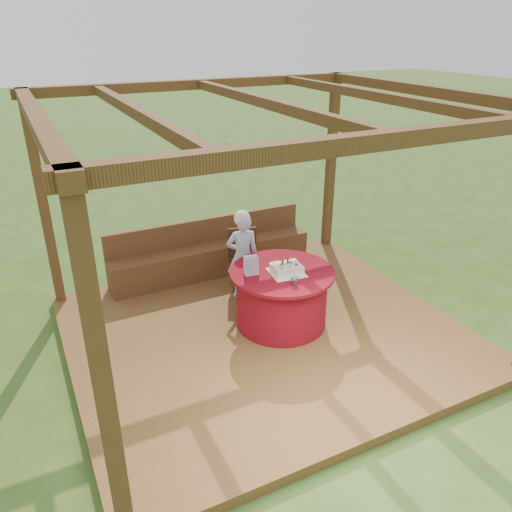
% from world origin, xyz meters
% --- Properties ---
extents(ground, '(60.00, 60.00, 0.00)m').
position_xyz_m(ground, '(0.00, 0.00, 0.00)').
color(ground, '#32531B').
rests_on(ground, ground).
extents(deck, '(4.50, 4.00, 0.12)m').
position_xyz_m(deck, '(0.00, 0.00, 0.06)').
color(deck, brown).
rests_on(deck, ground).
extents(pergola, '(4.50, 4.00, 2.72)m').
position_xyz_m(pergola, '(0.00, 0.00, 2.41)').
color(pergola, brown).
rests_on(pergola, deck).
extents(bench, '(3.00, 0.42, 0.80)m').
position_xyz_m(bench, '(0.00, 1.72, 0.38)').
color(bench, brown).
rests_on(bench, deck).
extents(table, '(1.25, 1.25, 0.72)m').
position_xyz_m(table, '(0.24, 0.05, 0.49)').
color(table, maroon).
rests_on(table, deck).
extents(chair, '(0.49, 0.49, 0.84)m').
position_xyz_m(chair, '(0.24, 1.12, 0.58)').
color(chair, '#331E10').
rests_on(chair, deck).
extents(elderly_woman, '(0.48, 0.36, 1.23)m').
position_xyz_m(elderly_woman, '(0.12, 0.89, 0.74)').
color(elderly_woman, '#8BA9CF').
rests_on(elderly_woman, deck).
extents(birthday_cake, '(0.42, 0.42, 0.18)m').
position_xyz_m(birthday_cake, '(0.27, -0.02, 0.89)').
color(birthday_cake, white).
rests_on(birthday_cake, table).
extents(gift_bag, '(0.17, 0.12, 0.22)m').
position_xyz_m(gift_bag, '(-0.12, 0.14, 0.95)').
color(gift_bag, pink).
rests_on(gift_bag, table).
extents(drinking_glass, '(0.12, 0.12, 0.08)m').
position_xyz_m(drinking_glass, '(0.20, -0.31, 0.88)').
color(drinking_glass, white).
rests_on(drinking_glass, table).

